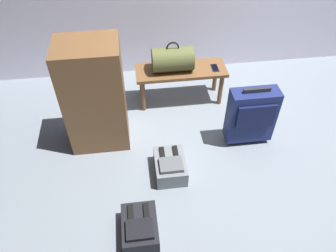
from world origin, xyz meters
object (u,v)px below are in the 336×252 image
(duffel_bag_olive, at_px, (173,59))
(backpack_dark, at_px, (140,228))
(suitcase_upright_navy, at_px, (251,115))
(side_cabinet, at_px, (95,96))
(cell_phone, at_px, (215,68))
(backpack_grey, at_px, (170,166))
(bench, at_px, (181,74))

(duffel_bag_olive, xyz_separation_m, backpack_dark, (-0.49, -1.66, -0.47))
(suitcase_upright_navy, bearing_deg, side_cabinet, 171.40)
(cell_phone, distance_m, backpack_grey, 1.26)
(suitcase_upright_navy, distance_m, backpack_dark, 1.50)
(duffel_bag_olive, distance_m, suitcase_upright_navy, 1.03)
(side_cabinet, bearing_deg, backpack_dark, -74.39)
(duffel_bag_olive, relative_size, cell_phone, 3.06)
(suitcase_upright_navy, xyz_separation_m, backpack_grey, (-0.84, -0.33, -0.25))
(backpack_dark, distance_m, side_cabinet, 1.27)
(bench, height_order, suitcase_upright_navy, suitcase_upright_navy)
(backpack_dark, bearing_deg, bench, 70.65)
(bench, xyz_separation_m, side_cabinet, (-0.90, -0.52, 0.19))
(backpack_dark, distance_m, backpack_grey, 0.67)
(backpack_dark, xyz_separation_m, backpack_grey, (0.32, 0.59, 0.00))
(backpack_dark, bearing_deg, suitcase_upright_navy, 38.38)
(bench, relative_size, suitcase_upright_navy, 1.51)
(suitcase_upright_navy, bearing_deg, backpack_dark, -141.62)
(cell_phone, bearing_deg, bench, 174.99)
(backpack_grey, bearing_deg, cell_phone, 58.53)
(bench, height_order, backpack_grey, bench)
(side_cabinet, bearing_deg, suitcase_upright_navy, -8.60)
(backpack_grey, bearing_deg, side_cabinet, 139.27)
(suitcase_upright_navy, bearing_deg, duffel_bag_olive, 132.18)
(duffel_bag_olive, height_order, cell_phone, duffel_bag_olive)
(suitcase_upright_navy, height_order, side_cabinet, side_cabinet)
(backpack_dark, bearing_deg, duffel_bag_olive, 73.59)
(bench, distance_m, backpack_dark, 1.78)
(cell_phone, xyz_separation_m, side_cabinet, (-1.28, -0.49, 0.12))
(bench, distance_m, backpack_grey, 1.13)
(side_cabinet, bearing_deg, duffel_bag_olive, 32.64)
(suitcase_upright_navy, relative_size, side_cabinet, 0.60)
(duffel_bag_olive, distance_m, cell_phone, 0.49)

